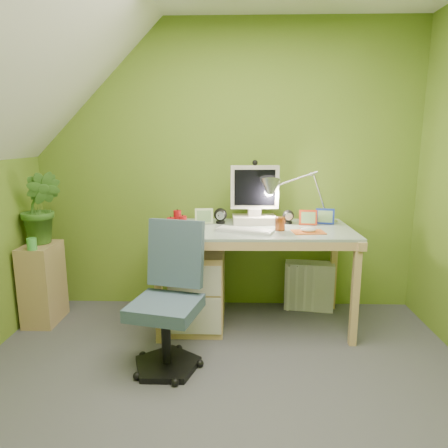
{
  "coord_description": "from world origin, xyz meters",
  "views": [
    {
      "loc": [
        0.09,
        -1.89,
        1.45
      ],
      "look_at": [
        0.0,
        1.0,
        0.85
      ],
      "focal_mm": 33.0,
      "sensor_mm": 36.0,
      "label": 1
    }
  ],
  "objects_px": {
    "potted_plant": "(41,208)",
    "desk_lamp": "(312,186)",
    "side_ledge": "(43,284)",
    "desk": "(254,277)",
    "monitor": "(255,190)",
    "task_chair": "(165,307)",
    "radiator": "(309,286)"
  },
  "relations": [
    {
      "from": "desk",
      "to": "potted_plant",
      "type": "relative_size",
      "value": 2.57
    },
    {
      "from": "side_ledge",
      "to": "desk_lamp",
      "type": "bearing_deg",
      "value": 4.89
    },
    {
      "from": "potted_plant",
      "to": "task_chair",
      "type": "bearing_deg",
      "value": -33.6
    },
    {
      "from": "monitor",
      "to": "side_ledge",
      "type": "bearing_deg",
      "value": -177.23
    },
    {
      "from": "monitor",
      "to": "desk",
      "type": "bearing_deg",
      "value": -93.42
    },
    {
      "from": "desk",
      "to": "potted_plant",
      "type": "bearing_deg",
      "value": 177.16
    },
    {
      "from": "monitor",
      "to": "desk_lamp",
      "type": "xyz_separation_m",
      "value": [
        0.45,
        0.0,
        0.03
      ]
    },
    {
      "from": "task_chair",
      "to": "potted_plant",
      "type": "bearing_deg",
      "value": 159.76
    },
    {
      "from": "monitor",
      "to": "desk_lamp",
      "type": "relative_size",
      "value": 0.89
    },
    {
      "from": "side_ledge",
      "to": "radiator",
      "type": "xyz_separation_m",
      "value": [
        2.17,
        0.32,
        -0.11
      ]
    },
    {
      "from": "monitor",
      "to": "task_chair",
      "type": "relative_size",
      "value": 0.64
    },
    {
      "from": "desk",
      "to": "side_ledge",
      "type": "distance_m",
      "value": 1.68
    },
    {
      "from": "desk_lamp",
      "to": "potted_plant",
      "type": "height_order",
      "value": "desk_lamp"
    },
    {
      "from": "potted_plant",
      "to": "task_chair",
      "type": "height_order",
      "value": "potted_plant"
    },
    {
      "from": "potted_plant",
      "to": "desk_lamp",
      "type": "bearing_deg",
      "value": 3.59
    },
    {
      "from": "desk_lamp",
      "to": "radiator",
      "type": "bearing_deg",
      "value": 80.9
    },
    {
      "from": "side_ledge",
      "to": "task_chair",
      "type": "bearing_deg",
      "value": -31.32
    },
    {
      "from": "task_chair",
      "to": "radiator",
      "type": "distance_m",
      "value": 1.48
    },
    {
      "from": "desk",
      "to": "desk_lamp",
      "type": "distance_m",
      "value": 0.85
    },
    {
      "from": "monitor",
      "to": "potted_plant",
      "type": "bearing_deg",
      "value": -178.87
    },
    {
      "from": "side_ledge",
      "to": "desk",
      "type": "bearing_deg",
      "value": 0.09
    },
    {
      "from": "desk_lamp",
      "to": "radiator",
      "type": "xyz_separation_m",
      "value": [
        0.04,
        0.14,
        -0.88
      ]
    },
    {
      "from": "side_ledge",
      "to": "monitor",
      "type": "bearing_deg",
      "value": 6.2
    },
    {
      "from": "desk_lamp",
      "to": "potted_plant",
      "type": "distance_m",
      "value": 2.13
    },
    {
      "from": "side_ledge",
      "to": "radiator",
      "type": "bearing_deg",
      "value": 8.45
    },
    {
      "from": "monitor",
      "to": "task_chair",
      "type": "xyz_separation_m",
      "value": [
        -0.59,
        -0.85,
        -0.63
      ]
    },
    {
      "from": "desk",
      "to": "monitor",
      "type": "bearing_deg",
      "value": 88.79
    },
    {
      "from": "side_ledge",
      "to": "task_chair",
      "type": "xyz_separation_m",
      "value": [
        1.1,
        -0.67,
        0.1
      ]
    },
    {
      "from": "desk_lamp",
      "to": "side_ledge",
      "type": "bearing_deg",
      "value": -168.91
    },
    {
      "from": "potted_plant",
      "to": "monitor",
      "type": "bearing_deg",
      "value": 4.55
    },
    {
      "from": "monitor",
      "to": "radiator",
      "type": "bearing_deg",
      "value": 12.57
    },
    {
      "from": "radiator",
      "to": "side_ledge",
      "type": "bearing_deg",
      "value": -162.5
    }
  ]
}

